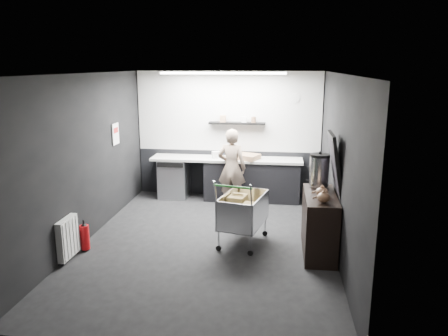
# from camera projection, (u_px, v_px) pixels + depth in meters

# --- Properties ---
(floor) EXTENTS (5.50, 5.50, 0.00)m
(floor) POSITION_uv_depth(u_px,v_px,m) (208.00, 243.00, 7.11)
(floor) COLOR black
(floor) RESTS_ON ground
(ceiling) EXTENTS (5.50, 5.50, 0.00)m
(ceiling) POSITION_uv_depth(u_px,v_px,m) (206.00, 74.00, 6.49)
(ceiling) COLOR silver
(ceiling) RESTS_ON wall_back
(wall_back) EXTENTS (5.50, 0.00, 5.50)m
(wall_back) POSITION_uv_depth(u_px,v_px,m) (228.00, 135.00, 9.45)
(wall_back) COLOR black
(wall_back) RESTS_ON floor
(wall_front) EXTENTS (5.50, 0.00, 5.50)m
(wall_front) POSITION_uv_depth(u_px,v_px,m) (159.00, 225.00, 4.15)
(wall_front) COLOR black
(wall_front) RESTS_ON floor
(wall_left) EXTENTS (0.00, 5.50, 5.50)m
(wall_left) POSITION_uv_depth(u_px,v_px,m) (85.00, 159.00, 7.05)
(wall_left) COLOR black
(wall_left) RESTS_ON floor
(wall_right) EXTENTS (0.00, 5.50, 5.50)m
(wall_right) POSITION_uv_depth(u_px,v_px,m) (339.00, 166.00, 6.55)
(wall_right) COLOR black
(wall_right) RESTS_ON floor
(kitchen_wall_panel) EXTENTS (3.95, 0.02, 1.70)m
(kitchen_wall_panel) POSITION_uv_depth(u_px,v_px,m) (228.00, 112.00, 9.32)
(kitchen_wall_panel) COLOR beige
(kitchen_wall_panel) RESTS_ON wall_back
(dado_panel) EXTENTS (3.95, 0.02, 1.00)m
(dado_panel) POSITION_uv_depth(u_px,v_px,m) (228.00, 173.00, 9.63)
(dado_panel) COLOR black
(dado_panel) RESTS_ON wall_back
(floating_shelf) EXTENTS (1.20, 0.22, 0.04)m
(floating_shelf) POSITION_uv_depth(u_px,v_px,m) (237.00, 123.00, 9.24)
(floating_shelf) COLOR black
(floating_shelf) RESTS_ON wall_back
(wall_clock) EXTENTS (0.20, 0.03, 0.20)m
(wall_clock) POSITION_uv_depth(u_px,v_px,m) (295.00, 98.00, 9.06)
(wall_clock) COLOR silver
(wall_clock) RESTS_ON wall_back
(poster) EXTENTS (0.02, 0.30, 0.40)m
(poster) POSITION_uv_depth(u_px,v_px,m) (115.00, 134.00, 8.26)
(poster) COLOR white
(poster) RESTS_ON wall_left
(poster_red_band) EXTENTS (0.02, 0.22, 0.10)m
(poster_red_band) POSITION_uv_depth(u_px,v_px,m) (116.00, 130.00, 8.24)
(poster_red_band) COLOR #B31616
(poster_red_band) RESTS_ON poster
(radiator) EXTENTS (0.10, 0.50, 0.60)m
(radiator) POSITION_uv_depth(u_px,v_px,m) (68.00, 238.00, 6.41)
(radiator) COLOR silver
(radiator) RESTS_ON wall_left
(ceiling_strip) EXTENTS (2.40, 0.20, 0.04)m
(ceiling_strip) POSITION_uv_depth(u_px,v_px,m) (223.00, 73.00, 8.28)
(ceiling_strip) COLOR white
(ceiling_strip) RESTS_ON ceiling
(prep_counter) EXTENTS (3.20, 0.61, 0.90)m
(prep_counter) POSITION_uv_depth(u_px,v_px,m) (233.00, 178.00, 9.32)
(prep_counter) COLOR black
(prep_counter) RESTS_ON floor
(person) EXTENTS (0.63, 0.46, 1.59)m
(person) POSITION_uv_depth(u_px,v_px,m) (232.00, 168.00, 8.81)
(person) COLOR #BFAD97
(person) RESTS_ON floor
(shopping_cart) EXTENTS (0.81, 1.12, 1.10)m
(shopping_cart) POSITION_uv_depth(u_px,v_px,m) (243.00, 212.00, 6.98)
(shopping_cart) COLOR silver
(shopping_cart) RESTS_ON floor
(sideboard) EXTENTS (0.53, 1.24, 1.86)m
(sideboard) POSITION_uv_depth(u_px,v_px,m) (320.00, 215.00, 6.65)
(sideboard) COLOR black
(sideboard) RESTS_ON floor
(fire_extinguisher) EXTENTS (0.14, 0.14, 0.48)m
(fire_extinguisher) POSITION_uv_depth(u_px,v_px,m) (85.00, 236.00, 6.77)
(fire_extinguisher) COLOR #AE0B0F
(fire_extinguisher) RESTS_ON floor
(cardboard_box) EXTENTS (0.64, 0.57, 0.10)m
(cardboard_box) POSITION_uv_depth(u_px,v_px,m) (246.00, 157.00, 9.13)
(cardboard_box) COLOR #93704E
(cardboard_box) RESTS_ON prep_counter
(pink_tub) EXTENTS (0.21, 0.21, 0.21)m
(pink_tub) POSITION_uv_depth(u_px,v_px,m) (235.00, 153.00, 9.19)
(pink_tub) COLOR beige
(pink_tub) RESTS_ON prep_counter
(white_container) EXTENTS (0.20, 0.18, 0.15)m
(white_container) POSITION_uv_depth(u_px,v_px,m) (216.00, 155.00, 9.20)
(white_container) COLOR silver
(white_container) RESTS_ON prep_counter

